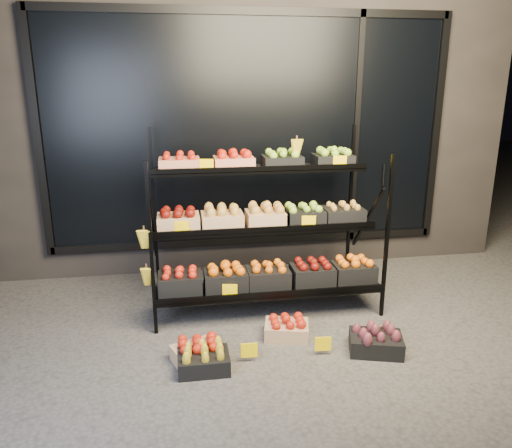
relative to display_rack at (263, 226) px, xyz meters
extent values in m
plane|color=#514F4C|center=(0.01, -0.60, -0.79)|extent=(24.00, 24.00, 0.00)
cube|color=#2D2826|center=(0.01, 2.00, 0.96)|extent=(6.00, 2.00, 3.50)
cube|color=black|center=(0.01, 0.98, 0.76)|extent=(4.20, 0.04, 2.40)
cube|color=black|center=(0.01, 0.96, -0.45)|extent=(4.30, 0.06, 0.08)
cube|color=black|center=(0.01, 0.96, 1.97)|extent=(4.30, 0.06, 0.08)
cube|color=black|center=(-2.14, 0.96, 0.76)|extent=(0.08, 0.06, 2.50)
cube|color=black|center=(2.16, 0.96, 0.76)|extent=(0.08, 0.06, 2.50)
cube|color=black|center=(1.21, 0.96, 0.76)|extent=(0.06, 0.06, 2.50)
cylinder|color=black|center=(1.56, 0.93, 0.26)|extent=(0.02, 0.02, 0.25)
cube|color=black|center=(-1.01, -0.42, -0.04)|extent=(0.03, 0.03, 1.50)
cube|color=black|center=(1.04, -0.42, -0.04)|extent=(0.03, 0.03, 1.50)
cube|color=black|center=(-1.01, 0.55, 0.04)|extent=(0.03, 0.03, 1.66)
cube|color=black|center=(1.04, 0.55, 0.04)|extent=(0.03, 0.03, 1.66)
cube|color=black|center=(0.01, -0.25, -0.52)|extent=(2.05, 0.42, 0.03)
cube|color=black|center=(0.01, -0.45, -0.49)|extent=(2.05, 0.02, 0.05)
cube|color=black|center=(0.01, 0.05, -0.02)|extent=(2.05, 0.40, 0.03)
cube|color=black|center=(0.01, -0.14, 0.01)|extent=(2.05, 0.02, 0.05)
cube|color=black|center=(0.01, 0.35, 0.48)|extent=(2.05, 0.40, 0.03)
cube|color=black|center=(0.01, 0.16, 0.51)|extent=(2.05, 0.02, 0.05)
cube|color=tan|center=(-0.75, 0.35, 0.55)|extent=(0.38, 0.28, 0.11)
ellipsoid|color=red|center=(-0.75, 0.35, 0.63)|extent=(0.32, 0.24, 0.07)
cube|color=tan|center=(-0.23, 0.35, 0.55)|extent=(0.38, 0.28, 0.11)
ellipsoid|color=red|center=(-0.23, 0.35, 0.63)|extent=(0.32, 0.24, 0.07)
cube|color=black|center=(0.25, 0.35, 0.55)|extent=(0.38, 0.28, 0.11)
ellipsoid|color=#96C932|center=(0.25, 0.35, 0.63)|extent=(0.32, 0.24, 0.07)
cube|color=black|center=(0.76, 0.35, 0.55)|extent=(0.38, 0.28, 0.11)
ellipsoid|color=#96C932|center=(0.76, 0.35, 0.63)|extent=(0.32, 0.24, 0.07)
cube|color=tan|center=(-0.78, 0.05, 0.06)|extent=(0.38, 0.28, 0.14)
ellipsoid|color=#660D07|center=(-0.78, 0.05, 0.16)|extent=(0.32, 0.24, 0.07)
cube|color=tan|center=(-0.38, 0.05, 0.06)|extent=(0.38, 0.28, 0.14)
ellipsoid|color=#BE8735|center=(-0.38, 0.05, 0.16)|extent=(0.32, 0.24, 0.07)
cube|color=tan|center=(0.04, 0.05, 0.06)|extent=(0.38, 0.28, 0.14)
ellipsoid|color=#BE8735|center=(0.04, 0.05, 0.16)|extent=(0.32, 0.24, 0.07)
cube|color=black|center=(0.39, 0.05, 0.06)|extent=(0.38, 0.28, 0.14)
ellipsoid|color=#96C932|center=(0.39, 0.05, 0.16)|extent=(0.32, 0.24, 0.07)
cube|color=black|center=(0.79, 0.05, 0.06)|extent=(0.38, 0.28, 0.14)
ellipsoid|color=#BE8735|center=(0.79, 0.05, 0.16)|extent=(0.32, 0.24, 0.07)
cube|color=black|center=(-0.79, -0.25, -0.42)|extent=(0.38, 0.28, 0.18)
ellipsoid|color=red|center=(-0.79, -0.25, -0.30)|extent=(0.32, 0.24, 0.07)
cube|color=black|center=(-0.39, -0.25, -0.42)|extent=(0.38, 0.28, 0.18)
ellipsoid|color=#DA620B|center=(-0.39, -0.25, -0.30)|extent=(0.32, 0.24, 0.07)
cube|color=black|center=(0.00, -0.25, -0.42)|extent=(0.38, 0.28, 0.18)
ellipsoid|color=#DA620B|center=(0.00, -0.25, -0.30)|extent=(0.32, 0.24, 0.07)
cube|color=black|center=(0.41, -0.25, -0.42)|extent=(0.38, 0.28, 0.18)
ellipsoid|color=#660D07|center=(0.41, -0.25, -0.30)|extent=(0.32, 0.24, 0.07)
cube|color=black|center=(0.81, -0.25, -0.42)|extent=(0.38, 0.28, 0.18)
ellipsoid|color=#DA620B|center=(0.81, -0.25, -0.30)|extent=(0.32, 0.24, 0.07)
ellipsoid|color=gold|center=(-1.06, -0.40, 0.15)|extent=(0.14, 0.08, 0.22)
ellipsoid|color=gold|center=(-1.06, -0.40, -0.18)|extent=(0.14, 0.08, 0.22)
ellipsoid|color=gold|center=(0.36, 0.25, 0.78)|extent=(0.14, 0.08, 0.22)
cube|color=#FFD000|center=(-0.75, -0.10, 0.05)|extent=(0.13, 0.01, 0.12)
cube|color=#FFD000|center=(0.41, -0.10, 0.05)|extent=(0.13, 0.01, 0.12)
cube|color=#FFD000|center=(0.78, 0.20, 0.55)|extent=(0.13, 0.01, 0.12)
cube|color=#FFD000|center=(-0.50, 0.20, 0.55)|extent=(0.13, 0.01, 0.12)
cube|color=#FFD000|center=(-0.36, -0.40, -0.45)|extent=(0.13, 0.01, 0.12)
cube|color=#FFD000|center=(-0.29, -1.00, -0.73)|extent=(0.13, 0.01, 0.12)
cube|color=#FFD000|center=(0.30, -1.00, -0.73)|extent=(0.13, 0.01, 0.12)
cube|color=tan|center=(-0.67, -0.93, -0.72)|extent=(0.45, 0.39, 0.13)
ellipsoid|color=red|center=(-0.67, -0.93, -0.63)|extent=(0.37, 0.33, 0.07)
cube|color=black|center=(-0.64, -1.05, -0.72)|extent=(0.39, 0.28, 0.13)
ellipsoid|color=gold|center=(-0.64, -1.05, -0.63)|extent=(0.32, 0.24, 0.07)
cube|color=tan|center=(0.08, -0.67, -0.72)|extent=(0.42, 0.35, 0.12)
ellipsoid|color=red|center=(0.08, -0.67, -0.63)|extent=(0.35, 0.29, 0.07)
cube|color=black|center=(0.74, -1.01, -0.72)|extent=(0.48, 0.41, 0.14)
ellipsoid|color=brown|center=(0.74, -1.01, -0.62)|extent=(0.40, 0.34, 0.07)
camera|label=1|loc=(-0.79, -4.37, 1.34)|focal=35.00mm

